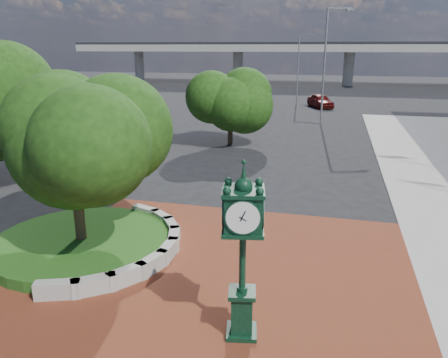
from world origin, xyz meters
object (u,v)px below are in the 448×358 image
parked_car (320,101)px  street_lamp_near (327,58)px  post_clock (243,246)px  street_lamp_far (300,64)px

parked_car → street_lamp_near: (0.75, -11.48, 5.04)m
street_lamp_near → post_clock: bearing=-91.6°
street_lamp_far → post_clock: bearing=-86.7°
post_clock → parked_car: bearing=89.8°
parked_car → street_lamp_far: bearing=119.8°
post_clock → parked_car: (0.12, 42.83, -1.62)m
post_clock → street_lamp_near: 31.55m
post_clock → street_lamp_far: bearing=93.3°
post_clock → parked_car: 42.86m
parked_car → street_lamp_near: 12.56m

